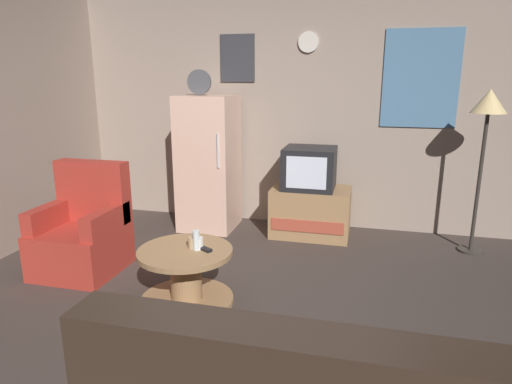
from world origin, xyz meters
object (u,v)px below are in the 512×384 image
object	(u,v)px
wine_glass	(196,240)
crt_tv	(310,168)
standing_lamp	(488,114)
tv_stand	(311,212)
remote_control	(204,249)
fridge	(209,163)
armchair	(84,233)
mug_ceramic_white	(198,243)
coffee_table	(186,276)
mug_ceramic_tan	(193,242)

from	to	relation	value
wine_glass	crt_tv	bearing A→B (deg)	70.60
standing_lamp	tv_stand	bearing A→B (deg)	177.43
wine_glass	remote_control	bearing A→B (deg)	9.46
fridge	remote_control	distance (m)	1.85
armchair	remote_control	bearing A→B (deg)	-14.77
crt_tv	mug_ceramic_white	bearing A→B (deg)	-109.45
tv_stand	armchair	xyz separation A→B (m)	(-1.86, -1.39, 0.07)
tv_stand	remote_control	distance (m)	1.83
crt_tv	remote_control	size ratio (longest dim) A/B	3.60
fridge	armchair	xyz separation A→B (m)	(-0.69, -1.39, -0.42)
tv_stand	crt_tv	bearing A→B (deg)	-177.93
remote_control	armchair	world-z (taller)	armchair
tv_stand	crt_tv	distance (m)	0.49
coffee_table	mug_ceramic_white	world-z (taller)	mug_ceramic_white
standing_lamp	wine_glass	size ratio (longest dim) A/B	10.60
tv_stand	standing_lamp	size ratio (longest dim) A/B	0.53
coffee_table	fridge	bearing A→B (deg)	104.26
crt_tv	mug_ceramic_tan	distance (m)	1.84
mug_ceramic_white	mug_ceramic_tan	xyz separation A→B (m)	(-0.04, 0.00, 0.00)
standing_lamp	armchair	size ratio (longest dim) A/B	1.66
crt_tv	wine_glass	world-z (taller)	crt_tv
mug_ceramic_tan	armchair	size ratio (longest dim) A/B	0.09
coffee_table	armchair	bearing A→B (deg)	162.22
crt_tv	remote_control	world-z (taller)	crt_tv
crt_tv	coffee_table	size ratio (longest dim) A/B	0.75
coffee_table	armchair	xyz separation A→B (m)	(-1.14, 0.36, 0.12)
tv_stand	wine_glass	size ratio (longest dim) A/B	5.60
remote_control	crt_tv	bearing A→B (deg)	101.78
fridge	crt_tv	world-z (taller)	fridge
coffee_table	wine_glass	bearing A→B (deg)	12.29
fridge	mug_ceramic_white	bearing A→B (deg)	-72.53
mug_ceramic_white	coffee_table	bearing A→B (deg)	-155.68
tv_stand	standing_lamp	xyz separation A→B (m)	(1.62, -0.07, 1.09)
wine_glass	mug_ceramic_tan	world-z (taller)	wine_glass
crt_tv	coffee_table	distance (m)	1.96
fridge	mug_ceramic_white	xyz separation A→B (m)	(0.54, -1.71, -0.27)
fridge	crt_tv	xyz separation A→B (m)	(1.14, -0.00, -0.00)
mug_ceramic_white	mug_ceramic_tan	bearing A→B (deg)	178.35
standing_lamp	remote_control	xyz separation A→B (m)	(-2.21, -1.65, -0.91)
crt_tv	armchair	world-z (taller)	crt_tv
crt_tv	mug_ceramic_white	distance (m)	1.83
fridge	standing_lamp	bearing A→B (deg)	-1.50
fridge	mug_ceramic_tan	world-z (taller)	fridge
wine_glass	coffee_table	bearing A→B (deg)	-167.71
tv_stand	mug_ceramic_tan	bearing A→B (deg)	-111.52
fridge	wine_glass	xyz separation A→B (m)	(0.53, -1.73, -0.24)
tv_stand	armchair	distance (m)	2.32
standing_lamp	mug_ceramic_white	bearing A→B (deg)	-144.02
standing_lamp	coffee_table	xyz separation A→B (m)	(-2.35, -1.68, -1.14)
standing_lamp	mug_ceramic_tan	world-z (taller)	standing_lamp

